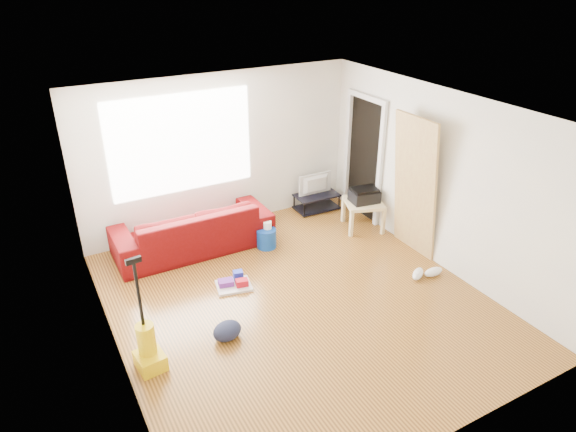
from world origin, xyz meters
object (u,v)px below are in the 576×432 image
sofa (195,248)px  cleaning_tray (234,283)px  vacuum (148,348)px  side_table (364,206)px  bucket (267,247)px  tv_stand (317,201)px  backpack (228,337)px

sofa → cleaning_tray: size_ratio=4.51×
sofa → vacuum: vacuum is taller
side_table → vacuum: (-3.95, -1.52, -0.15)m
bucket → cleaning_tray: 1.14m
sofa → side_table: side_table is taller
sofa → side_table: bearing=165.6°
tv_stand → sofa: bearing=-171.6°
sofa → backpack: bearing=80.5°
side_table → bucket: side_table is taller
backpack → bucket: bearing=29.4°
tv_stand → side_table: side_table is taller
bucket → tv_stand: bearing=29.2°
tv_stand → backpack: bearing=-136.3°
bucket → backpack: size_ratio=0.84×
sofa → bucket: sofa is taller
tv_stand → backpack: 3.67m
tv_stand → cleaning_tray: 2.70m
vacuum → tv_stand: bearing=27.3°
sofa → bucket: (0.99, -0.50, 0.00)m
sofa → tv_stand: bearing=-173.5°
bucket → cleaning_tray: size_ratio=0.58×
tv_stand → cleaning_tray: (-2.24, -1.51, -0.10)m
sofa → cleaning_tray: (0.13, -1.24, 0.05)m
bucket → side_table: bearing=-6.4°
vacuum → backpack: bearing=-5.2°
sofa → backpack: size_ratio=6.53×
side_table → backpack: bearing=-153.8°
cleaning_tray → vacuum: bearing=-145.7°
tv_stand → side_table: 1.03m
cleaning_tray → vacuum: (-1.41, -0.96, 0.20)m
tv_stand → vacuum: vacuum is taller
sofa → cleaning_tray: 1.25m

